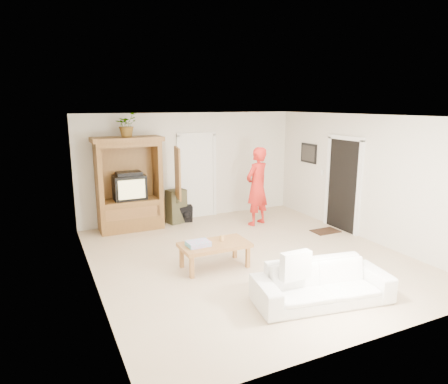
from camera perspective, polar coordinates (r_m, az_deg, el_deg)
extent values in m
plane|color=tan|center=(7.58, 3.50, -9.26)|extent=(6.00, 6.00, 0.00)
plane|color=white|center=(7.04, 3.79, 10.79)|extent=(6.00, 6.00, 0.00)
plane|color=silver|center=(9.89, -4.78, 3.69)|extent=(5.50, 0.00, 5.50)
plane|color=silver|center=(4.89, 20.95, -6.32)|extent=(5.50, 0.00, 5.50)
plane|color=silver|center=(6.38, -18.57, -1.84)|extent=(0.00, 6.00, 6.00)
plane|color=silver|center=(8.84, 19.46, 1.97)|extent=(0.00, 6.00, 6.00)
cube|color=brown|center=(9.32, -13.16, -3.11)|extent=(1.40, 0.60, 0.70)
cube|color=brown|center=(9.01, -17.50, 2.29)|extent=(0.10, 0.60, 1.20)
cube|color=brown|center=(9.27, -9.53, 2.97)|extent=(0.10, 0.60, 1.20)
cube|color=brown|center=(9.38, -13.81, 2.89)|extent=(1.40, 0.06, 1.20)
cube|color=brown|center=(9.04, -13.67, 6.71)|extent=(1.40, 0.60, 0.10)
cube|color=brown|center=(9.03, -13.70, 7.34)|extent=(1.52, 0.68, 0.10)
cube|color=brown|center=(8.92, -6.66, 2.69)|extent=(0.16, 0.67, 1.15)
cube|color=black|center=(9.21, -13.40, 0.68)|extent=(0.70, 0.52, 0.55)
cube|color=tan|center=(8.95, -13.03, 0.36)|extent=(0.58, 0.02, 0.42)
cube|color=black|center=(9.12, -13.46, 2.58)|extent=(0.55, 0.35, 0.08)
cube|color=#A26A37|center=(9.03, -12.81, -2.95)|extent=(1.19, 0.03, 0.25)
cube|color=white|center=(9.96, -3.88, 2.14)|extent=(0.85, 0.05, 2.04)
cube|color=black|center=(9.30, 16.65, 0.90)|extent=(0.05, 0.90, 2.04)
cube|color=black|center=(10.21, 12.02, 5.44)|extent=(0.03, 0.60, 0.48)
cube|color=#382316|center=(9.28, 14.29, -5.44)|extent=(0.60, 0.40, 0.02)
imported|color=#4C7238|center=(8.99, -13.78, 9.32)|extent=(0.63, 0.62, 0.53)
imported|color=red|center=(9.35, 4.74, 0.81)|extent=(0.78, 0.65, 1.84)
imported|color=white|center=(6.04, 13.83, -12.56)|extent=(2.07, 1.08, 0.57)
cube|color=#A26A37|center=(6.98, -1.35, -7.57)|extent=(1.20, 0.65, 0.07)
cube|color=#A26A37|center=(6.66, -4.62, -10.68)|extent=(0.07, 0.07, 0.38)
cube|color=#A26A37|center=(7.10, -6.07, -9.22)|extent=(0.07, 0.07, 0.38)
cube|color=#A26A37|center=(7.07, 3.41, -9.27)|extent=(0.07, 0.07, 0.38)
cube|color=#A26A37|center=(7.48, 1.56, -7.99)|extent=(0.07, 0.07, 0.38)
cube|color=#EE4F97|center=(6.84, -3.70, -7.36)|extent=(0.39, 0.30, 0.08)
cylinder|color=tan|center=(7.06, -0.32, -6.62)|extent=(0.08, 0.08, 0.10)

